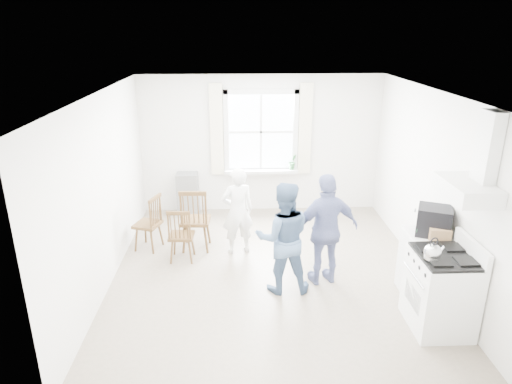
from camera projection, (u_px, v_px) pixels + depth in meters
name	position (u px, v px, depth m)	size (l,w,h in m)	color
room_shell	(271.00, 189.00, 6.25)	(4.62, 5.12, 2.64)	gray
window_assembly	(261.00, 137.00, 8.49)	(1.88, 0.24, 1.70)	white
range_hood	(474.00, 175.00, 4.86)	(0.45, 0.76, 0.94)	silver
shelf_unit	(188.00, 194.00, 8.69)	(0.40, 0.30, 0.80)	gray
gas_stove	(441.00, 291.00, 5.34)	(0.68, 0.76, 1.12)	white
kettle	(433.00, 252.00, 5.04)	(0.19, 0.19, 0.27)	silver
low_cabinet	(423.00, 264.00, 6.01)	(0.50, 0.55, 0.90)	silver
stereo_stack	(434.00, 221.00, 5.76)	(0.52, 0.50, 0.37)	black
cardboard_box	(439.00, 234.00, 5.63)	(0.25, 0.18, 0.16)	#957148
windsor_chair_a	(180.00, 230.00, 6.81)	(0.39, 0.38, 0.87)	#462E16
windsor_chair_b	(194.00, 214.00, 7.11)	(0.47, 0.46, 1.05)	#462E16
windsor_chair_c	(152.00, 217.00, 7.21)	(0.48, 0.49, 0.92)	#462E16
person_left	(238.00, 211.00, 7.07)	(0.51, 0.51, 1.40)	white
person_mid	(283.00, 238.00, 6.01)	(0.75, 0.75, 1.54)	#496489
person_right	(326.00, 230.00, 6.19)	(0.93, 0.93, 1.59)	navy
potted_plant	(292.00, 162.00, 8.59)	(0.16, 0.16, 0.30)	#316F3A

